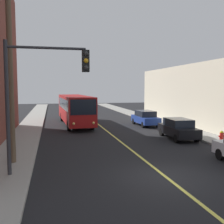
# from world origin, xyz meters

# --- Properties ---
(ground_plane) EXTENTS (120.00, 120.00, 0.00)m
(ground_plane) POSITION_xyz_m (0.00, 0.00, 0.00)
(ground_plane) COLOR black
(sidewalk_left) EXTENTS (2.50, 90.00, 0.15)m
(sidewalk_left) POSITION_xyz_m (-7.25, 10.00, 0.07)
(sidewalk_left) COLOR gray
(sidewalk_left) RESTS_ON ground
(sidewalk_right) EXTENTS (2.50, 90.00, 0.15)m
(sidewalk_right) POSITION_xyz_m (7.25, 10.00, 0.07)
(sidewalk_right) COLOR gray
(sidewalk_right) RESTS_ON ground
(lane_stripe_center) EXTENTS (0.16, 60.00, 0.01)m
(lane_stripe_center) POSITION_xyz_m (0.00, 15.00, 0.01)
(lane_stripe_center) COLOR #D8CC4C
(lane_stripe_center) RESTS_ON ground
(building_right_warehouse) EXTENTS (12.00, 19.85, 6.46)m
(building_right_warehouse) POSITION_xyz_m (14.49, 16.92, 3.23)
(building_right_warehouse) COLOR beige
(building_right_warehouse) RESTS_ON ground
(city_bus) EXTENTS (3.12, 12.24, 3.20)m
(city_bus) POSITION_xyz_m (-2.56, 18.55, 1.82)
(city_bus) COLOR maroon
(city_bus) RESTS_ON ground
(parked_car_black) EXTENTS (1.96, 4.46, 1.62)m
(parked_car_black) POSITION_xyz_m (4.77, 8.31, 0.84)
(parked_car_black) COLOR black
(parked_car_black) RESTS_ON ground
(parked_car_blue) EXTENTS (1.89, 4.43, 1.62)m
(parked_car_blue) POSITION_xyz_m (4.78, 16.02, 0.84)
(parked_car_blue) COLOR navy
(parked_car_blue) RESTS_ON ground
(utility_pole_near) EXTENTS (2.40, 0.28, 10.75)m
(utility_pole_near) POSITION_xyz_m (-7.06, 3.47, 6.04)
(utility_pole_near) COLOR brown
(utility_pole_near) RESTS_ON sidewalk_left
(traffic_signal_left_corner) EXTENTS (3.75, 0.48, 6.00)m
(traffic_signal_left_corner) POSITION_xyz_m (-5.41, 1.39, 4.30)
(traffic_signal_left_corner) COLOR #2D2D33
(traffic_signal_left_corner) RESTS_ON sidewalk_left
(fire_hydrant) EXTENTS (0.44, 0.26, 0.84)m
(fire_hydrant) POSITION_xyz_m (6.85, 5.66, 0.58)
(fire_hydrant) COLOR red
(fire_hydrant) RESTS_ON sidewalk_right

